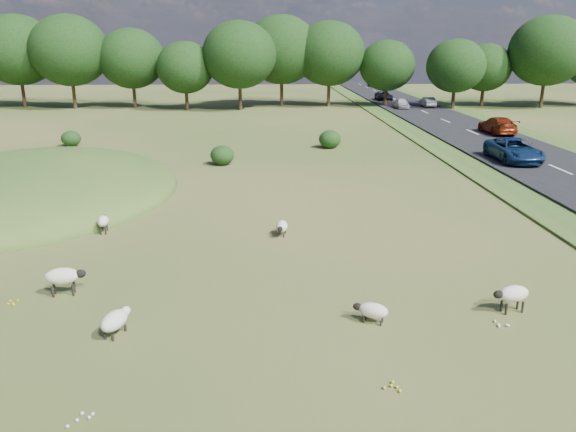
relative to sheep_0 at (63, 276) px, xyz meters
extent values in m
plane|color=#31541A|center=(5.59, 21.35, -0.66)|extent=(160.00, 160.00, 0.00)
ellipsoid|color=#33561E|center=(-6.41, 13.35, -0.66)|extent=(16.00, 20.00, 4.00)
cube|color=black|center=(25.59, 31.35, -0.53)|extent=(8.00, 150.00, 0.25)
cylinder|color=black|center=(-24.95, 58.70, 1.45)|extent=(0.44, 0.44, 4.21)
ellipsoid|color=black|center=(-24.95, 58.70, 6.59)|extent=(9.83, 9.83, 8.84)
cylinder|color=black|center=(-17.84, 56.90, 1.43)|extent=(0.44, 0.44, 4.18)
ellipsoid|color=black|center=(-17.84, 56.90, 6.54)|extent=(9.75, 9.75, 8.78)
cylinder|color=black|center=(-10.34, 57.59, 1.14)|extent=(0.44, 0.44, 3.61)
ellipsoid|color=black|center=(-10.34, 57.59, 5.55)|extent=(8.41, 8.41, 7.57)
cylinder|color=black|center=(-3.22, 54.78, 0.85)|extent=(0.44, 0.44, 3.02)
ellipsoid|color=black|center=(-3.22, 54.78, 4.54)|extent=(7.04, 7.04, 6.34)
cylinder|color=black|center=(3.51, 54.33, 1.29)|extent=(0.44, 0.44, 3.90)
ellipsoid|color=black|center=(3.51, 54.33, 6.05)|extent=(9.09, 9.09, 8.18)
cylinder|color=black|center=(8.84, 59.25, 1.45)|extent=(0.44, 0.44, 4.22)
ellipsoid|color=black|center=(8.84, 59.25, 6.61)|extent=(9.85, 9.85, 8.86)
cylinder|color=black|center=(15.05, 58.29, 1.31)|extent=(0.44, 0.44, 3.94)
ellipsoid|color=black|center=(15.05, 58.29, 6.13)|extent=(9.20, 9.20, 8.28)
cylinder|color=black|center=(22.46, 57.36, 0.88)|extent=(0.44, 0.44, 3.09)
ellipsoid|color=black|center=(22.46, 57.36, 4.66)|extent=(7.20, 7.20, 6.48)
cylinder|color=black|center=(30.36, 53.81, 0.90)|extent=(0.44, 0.44, 3.12)
ellipsoid|color=black|center=(30.36, 53.81, 4.72)|extent=(7.29, 7.29, 6.56)
cylinder|color=black|center=(35.49, 57.61, 0.81)|extent=(0.44, 0.44, 2.93)
ellipsoid|color=black|center=(35.49, 57.61, 4.39)|extent=(6.84, 6.84, 6.16)
cylinder|color=black|center=(42.45, 55.31, 1.42)|extent=(0.44, 0.44, 4.16)
ellipsoid|color=black|center=(42.45, 55.31, 6.51)|extent=(9.71, 9.71, 8.74)
ellipsoid|color=black|center=(3.68, 20.80, 0.01)|extent=(1.63, 1.63, 1.33)
ellipsoid|color=black|center=(11.77, 26.98, 0.06)|extent=(1.76, 1.76, 1.44)
ellipsoid|color=black|center=(-9.13, 28.69, -0.03)|extent=(1.54, 1.54, 1.26)
ellipsoid|color=beige|center=(-0.04, -0.01, 0.01)|extent=(1.16, 0.74, 0.55)
ellipsoid|color=black|center=(0.54, 0.09, 0.05)|extent=(0.39, 0.32, 0.28)
cylinder|color=black|center=(0.25, 0.18, -0.46)|extent=(0.08, 0.08, 0.39)
cylinder|color=black|center=(0.29, -0.09, -0.46)|extent=(0.08, 0.08, 0.39)
cylinder|color=black|center=(-0.37, 0.08, -0.46)|extent=(0.08, 0.08, 0.39)
cylinder|color=black|center=(-0.33, -0.19, -0.46)|extent=(0.08, 0.08, 0.39)
ellipsoid|color=beige|center=(-0.47, 6.39, -0.11)|extent=(0.58, 0.94, 0.45)
ellipsoid|color=black|center=(-0.53, 6.86, -0.08)|extent=(0.25, 0.31, 0.23)
cylinder|color=black|center=(-0.61, 6.63, -0.50)|extent=(0.06, 0.06, 0.32)
cylinder|color=black|center=(-0.39, 6.66, -0.50)|extent=(0.06, 0.06, 0.32)
cylinder|color=black|center=(-0.54, 6.11, -0.50)|extent=(0.06, 0.06, 0.32)
cylinder|color=black|center=(-0.32, 6.14, -0.50)|extent=(0.06, 0.06, 0.32)
ellipsoid|color=beige|center=(2.35, -2.80, -0.20)|extent=(0.88, 1.16, 0.53)
ellipsoid|color=silver|center=(2.55, -2.27, -0.16)|extent=(0.36, 0.40, 0.27)
cylinder|color=black|center=(2.34, -2.47, -0.56)|extent=(0.08, 0.08, 0.19)
cylinder|color=black|center=(2.58, -2.56, -0.56)|extent=(0.08, 0.08, 0.19)
cylinder|color=black|center=(2.12, -3.03, -0.56)|extent=(0.08, 0.08, 0.19)
cylinder|color=black|center=(2.36, -3.12, -0.56)|extent=(0.08, 0.08, 0.19)
ellipsoid|color=beige|center=(7.34, 5.78, -0.25)|extent=(0.64, 0.99, 0.47)
ellipsoid|color=black|center=(7.26, 5.28, -0.22)|extent=(0.27, 0.33, 0.24)
cylinder|color=black|center=(7.41, 5.49, -0.57)|extent=(0.07, 0.07, 0.17)
cylinder|color=black|center=(7.18, 5.53, -0.57)|extent=(0.07, 0.07, 0.17)
cylinder|color=black|center=(7.50, 6.02, -0.57)|extent=(0.07, 0.07, 0.17)
cylinder|color=black|center=(7.27, 6.06, -0.57)|extent=(0.07, 0.07, 0.17)
ellipsoid|color=beige|center=(14.26, -1.80, -0.04)|extent=(1.08, 0.73, 0.51)
ellipsoid|color=black|center=(13.73, -1.91, -0.01)|extent=(0.37, 0.31, 0.26)
cylinder|color=black|center=(14.00, -1.98, -0.48)|extent=(0.07, 0.07, 0.36)
cylinder|color=black|center=(13.95, -1.74, -0.48)|extent=(0.07, 0.07, 0.36)
cylinder|color=black|center=(14.57, -1.86, -0.48)|extent=(0.07, 0.07, 0.36)
cylinder|color=black|center=(14.51, -1.62, -0.48)|extent=(0.07, 0.07, 0.36)
ellipsoid|color=beige|center=(9.83, -2.32, -0.26)|extent=(1.01, 0.80, 0.46)
ellipsoid|color=black|center=(9.39, -2.12, -0.23)|extent=(0.35, 0.32, 0.23)
cylinder|color=black|center=(9.55, -2.32, -0.58)|extent=(0.06, 0.06, 0.17)
cylinder|color=black|center=(9.64, -2.11, -0.58)|extent=(0.06, 0.06, 0.17)
cylinder|color=black|center=(10.02, -2.53, -0.58)|extent=(0.06, 0.06, 0.17)
cylinder|color=black|center=(10.11, -2.33, -0.58)|extent=(0.06, 0.06, 0.17)
imported|color=black|center=(23.69, 64.30, 0.20)|extent=(2.02, 4.39, 1.22)
imported|color=#B3B5BB|center=(27.49, 55.03, 0.21)|extent=(1.30, 3.73, 1.23)
imported|color=navy|center=(23.69, 20.17, 0.35)|extent=(2.52, 5.45, 1.52)
imported|color=navy|center=(27.49, 91.45, 0.33)|extent=(2.07, 5.09, 1.48)
imported|color=maroon|center=(27.49, 32.44, 0.33)|extent=(2.08, 5.11, 1.48)
imported|color=silver|center=(23.69, 53.45, 0.21)|extent=(1.46, 3.63, 1.24)
camera|label=1|loc=(6.71, -17.28, 7.29)|focal=35.00mm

